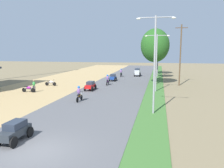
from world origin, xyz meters
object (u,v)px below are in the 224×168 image
(parked_motorbike_third, at_px, (51,83))
(car_hatchback_blue, at_px, (113,77))
(car_sedan_red, at_px, (90,85))
(parked_motorbike_second, at_px, (28,88))
(median_tree_nearest, at_px, (155,46))
(median_tree_second, at_px, (157,40))
(streetlamp_mid, at_px, (156,59))
(car_van_silver, at_px, (137,72))
(motorbike_ahead_third, at_px, (121,73))
(motorbike_foreground_rider, at_px, (79,94))
(streetlamp_far, at_px, (158,54))
(streetlamp_farthest, at_px, (158,55))
(motorbike_ahead_second, at_px, (108,80))
(car_sedan_charcoal, at_px, (15,130))
(streetlamp_near, at_px, (155,59))
(pedestrian_on_shoulder, at_px, (34,85))
(utility_pole_near, at_px, (180,54))
(median_tree_third, at_px, (157,45))

(parked_motorbike_third, xyz_separation_m, car_hatchback_blue, (8.20, 7.17, 0.19))
(car_sedan_red, bearing_deg, car_hatchback_blue, 83.62)
(parked_motorbike_second, distance_m, parked_motorbike_third, 5.58)
(median_tree_nearest, relative_size, median_tree_second, 0.97)
(median_tree_nearest, bearing_deg, streetlamp_mid, -86.60)
(median_tree_nearest, distance_m, car_van_silver, 12.64)
(streetlamp_mid, bearing_deg, motorbike_ahead_third, 115.11)
(motorbike_foreground_rider, bearing_deg, car_van_silver, 81.46)
(streetlamp_far, height_order, streetlamp_farthest, streetlamp_far)
(motorbike_ahead_second, bearing_deg, streetlamp_far, 60.85)
(streetlamp_far, bearing_deg, car_sedan_charcoal, -102.36)
(parked_motorbike_second, relative_size, parked_motorbike_third, 1.00)
(car_hatchback_blue, relative_size, motorbike_ahead_second, 1.11)
(car_hatchback_blue, xyz_separation_m, motorbike_ahead_second, (0.16, -4.86, 0.11))
(streetlamp_near, height_order, car_sedan_red, streetlamp_near)
(car_sedan_charcoal, xyz_separation_m, car_sedan_red, (-0.82, 17.45, 0.00))
(streetlamp_near, xyz_separation_m, motorbike_ahead_second, (-7.36, 14.52, -3.86))
(car_sedan_charcoal, distance_m, motorbike_ahead_second, 22.37)
(streetlamp_farthest, height_order, motorbike_foreground_rider, streetlamp_farthest)
(parked_motorbike_second, distance_m, median_tree_second, 24.03)
(pedestrian_on_shoulder, xyz_separation_m, motorbike_ahead_third, (8.08, 19.28, -0.11))
(parked_motorbike_third, bearing_deg, streetlamp_mid, -5.43)
(car_hatchback_blue, bearing_deg, pedestrian_on_shoulder, -121.71)
(utility_pole_near, bearing_deg, streetlamp_farthest, 99.31)
(car_hatchback_blue, height_order, motorbike_foreground_rider, motorbike_foreground_rider)
(streetlamp_near, bearing_deg, utility_pole_near, 78.37)
(streetlamp_farthest, xyz_separation_m, car_sedan_charcoal, (-7.79, -45.85, -3.54))
(parked_motorbike_third, xyz_separation_m, median_tree_nearest, (15.36, 4.55, 5.58))
(parked_motorbike_third, height_order, median_tree_nearest, median_tree_nearest)
(car_sedan_red, distance_m, car_hatchback_blue, 9.83)
(median_tree_third, relative_size, motorbike_foreground_rider, 4.71)
(median_tree_nearest, xyz_separation_m, streetlamp_mid, (0.36, -6.05, -1.81))
(pedestrian_on_shoulder, relative_size, median_tree_nearest, 0.19)
(streetlamp_farthest, height_order, car_sedan_charcoal, streetlamp_farthest)
(car_van_silver, bearing_deg, median_tree_nearest, -71.42)
(streetlamp_farthest, distance_m, motorbike_foreground_rider, 36.06)
(median_tree_second, xyz_separation_m, motorbike_ahead_second, (-7.10, -9.02, -6.36))
(streetlamp_far, distance_m, car_van_silver, 5.43)
(motorbike_foreground_rider, distance_m, motorbike_ahead_third, 23.14)
(streetlamp_farthest, relative_size, utility_pole_near, 0.79)
(parked_motorbike_third, xyz_separation_m, car_sedan_red, (7.10, -2.60, 0.19))
(parked_motorbike_third, relative_size, motorbike_foreground_rider, 1.00)
(streetlamp_near, bearing_deg, car_van_silver, 98.30)
(streetlamp_far, bearing_deg, median_tree_nearest, -91.88)
(parked_motorbike_second, distance_m, motorbike_foreground_rider, 9.02)
(pedestrian_on_shoulder, xyz_separation_m, utility_pole_near, (18.76, 10.04, 3.85))
(car_van_silver, distance_m, motorbike_ahead_third, 3.56)
(median_tree_nearest, bearing_deg, median_tree_second, 89.15)
(median_tree_nearest, xyz_separation_m, motorbike_ahead_third, (-6.85, 9.33, -5.28))
(median_tree_second, distance_m, motorbike_ahead_second, 13.12)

